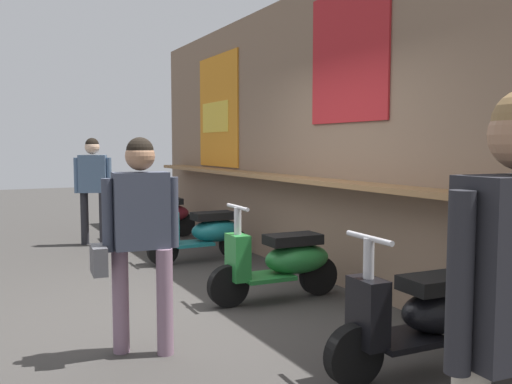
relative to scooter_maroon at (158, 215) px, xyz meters
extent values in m
plane|color=#383533|center=(4.07, -1.08, -0.39)|extent=(32.31, 32.31, 0.00)
cube|color=#7F6651|center=(4.07, 0.94, 1.29)|extent=(11.54, 0.25, 3.35)
cube|color=olive|center=(4.07, 0.64, 0.76)|extent=(10.39, 0.36, 0.05)
cube|color=orange|center=(0.65, 0.80, 1.69)|extent=(1.49, 0.02, 1.76)
cube|color=#B22328|center=(4.07, 0.80, 2.07)|extent=(1.30, 0.02, 1.38)
cube|color=gold|center=(0.57, 0.80, 1.60)|extent=(1.04, 0.03, 0.48)
ellipsoid|color=maroon|center=(0.01, 0.17, 0.01)|extent=(0.42, 0.72, 0.30)
cube|color=black|center=(0.01, 0.12, 0.21)|extent=(0.33, 0.56, 0.10)
cube|color=maroon|center=(-0.01, -0.18, -0.14)|extent=(0.41, 0.52, 0.04)
cube|color=maroon|center=(-0.02, -0.48, 0.08)|extent=(0.29, 0.17, 0.44)
cylinder|color=#B7B7BC|center=(-0.02, -0.48, 0.21)|extent=(0.07, 0.07, 0.70)
cylinder|color=#B7B7BC|center=(-0.02, -0.48, 0.56)|extent=(0.46, 0.06, 0.04)
cylinder|color=black|center=(-0.03, -0.58, -0.19)|extent=(0.12, 0.40, 0.40)
cylinder|color=black|center=(0.02, 0.42, -0.19)|extent=(0.12, 0.40, 0.40)
ellipsoid|color=#197075|center=(2.06, 0.17, 0.01)|extent=(0.38, 0.70, 0.30)
cube|color=black|center=(2.06, 0.12, 0.21)|extent=(0.30, 0.55, 0.10)
cube|color=#197075|center=(2.07, -0.18, -0.14)|extent=(0.38, 0.50, 0.04)
cube|color=#197075|center=(2.07, -0.48, 0.08)|extent=(0.28, 0.16, 0.44)
cylinder|color=#B7B7BC|center=(2.07, -0.48, 0.21)|extent=(0.07, 0.07, 0.70)
cylinder|color=#B7B7BC|center=(2.07, -0.48, 0.56)|extent=(0.46, 0.04, 0.04)
cylinder|color=black|center=(2.07, -0.58, -0.19)|extent=(0.10, 0.40, 0.40)
cylinder|color=black|center=(2.06, 0.42, -0.19)|extent=(0.10, 0.40, 0.40)
ellipsoid|color=#237533|center=(4.13, 0.17, 0.01)|extent=(0.40, 0.71, 0.30)
cube|color=black|center=(4.13, 0.12, 0.21)|extent=(0.32, 0.56, 0.10)
cube|color=#237533|center=(4.12, -0.18, -0.14)|extent=(0.40, 0.51, 0.04)
cube|color=#237533|center=(4.11, -0.48, 0.08)|extent=(0.28, 0.17, 0.44)
cylinder|color=#B7B7BC|center=(4.11, -0.48, 0.21)|extent=(0.07, 0.07, 0.70)
cylinder|color=#B7B7BC|center=(4.11, -0.48, 0.56)|extent=(0.46, 0.05, 0.04)
cylinder|color=black|center=(4.10, -0.58, -0.19)|extent=(0.11, 0.40, 0.40)
cylinder|color=black|center=(4.14, 0.42, -0.19)|extent=(0.11, 0.40, 0.40)
ellipsoid|color=black|center=(6.09, 0.17, 0.01)|extent=(0.41, 0.72, 0.30)
cube|color=black|center=(6.08, 0.12, 0.21)|extent=(0.33, 0.56, 0.10)
cube|color=black|center=(6.07, -0.18, -0.14)|extent=(0.40, 0.52, 0.04)
cube|color=black|center=(6.05, -0.48, 0.08)|extent=(0.29, 0.17, 0.44)
cylinder|color=#B7B7BC|center=(6.05, -0.48, 0.21)|extent=(0.07, 0.07, 0.70)
cylinder|color=#B7B7BC|center=(6.05, -0.48, 0.56)|extent=(0.46, 0.06, 0.04)
cylinder|color=black|center=(6.05, -0.58, -0.19)|extent=(0.12, 0.40, 0.40)
cylinder|color=black|center=(6.10, 0.42, -0.19)|extent=(0.12, 0.40, 0.40)
cylinder|color=#232328|center=(7.62, -1.39, 0.73)|extent=(0.08, 0.08, 0.56)
cylinder|color=#232328|center=(0.28, -0.96, 0.02)|extent=(0.12, 0.12, 0.81)
cylinder|color=#232328|center=(0.05, -1.19, 0.02)|extent=(0.12, 0.12, 0.81)
cube|color=slate|center=(0.16, -1.07, 0.71)|extent=(0.34, 0.45, 0.58)
sphere|color=beige|center=(0.16, -1.07, 1.12)|extent=(0.22, 0.22, 0.22)
sphere|color=black|center=(0.16, -1.07, 1.16)|extent=(0.20, 0.20, 0.20)
cylinder|color=slate|center=(0.26, -0.85, 0.69)|extent=(0.08, 0.08, 0.54)
cylinder|color=slate|center=(0.07, -1.30, 0.69)|extent=(0.08, 0.08, 0.54)
cylinder|color=gray|center=(4.98, -1.48, 0.00)|extent=(0.12, 0.12, 0.79)
cylinder|color=gray|center=(4.79, -1.76, 0.00)|extent=(0.12, 0.12, 0.79)
cube|color=#383D4C|center=(4.89, -1.62, 0.68)|extent=(0.23, 0.41, 0.56)
sphere|color=#A37556|center=(4.89, -1.62, 1.07)|extent=(0.21, 0.21, 0.21)
sphere|color=black|center=(4.89, -1.62, 1.11)|extent=(0.20, 0.20, 0.20)
cylinder|color=#383D4C|center=(4.91, -1.39, 0.65)|extent=(0.08, 0.08, 0.52)
cylinder|color=#383D4C|center=(4.86, -1.86, 0.65)|extent=(0.08, 0.08, 0.52)
cube|color=#4C4C51|center=(4.88, -1.93, 0.34)|extent=(0.27, 0.12, 0.20)
camera|label=1|loc=(8.79, -2.69, 1.15)|focal=38.61mm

